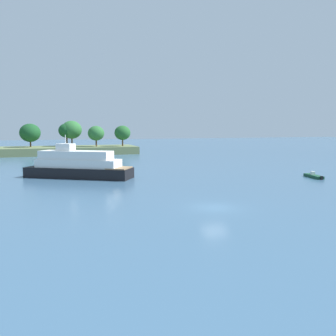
{
  "coord_description": "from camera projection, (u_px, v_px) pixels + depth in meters",
  "views": [
    {
      "loc": [
        -15.47,
        -30.88,
        7.9
      ],
      "look_at": [
        3.28,
        23.79,
        1.2
      ],
      "focal_mm": 37.89,
      "sensor_mm": 36.0,
      "label": 1
    }
  ],
  "objects": [
    {
      "name": "ground_plane",
      "position": [
        215.0,
        208.0,
        34.91
      ],
      "size": [
        400.0,
        400.0,
        0.0
      ],
      "primitive_type": "plane",
      "color": "#3D607F"
    },
    {
      "name": "treeline_island",
      "position": [
        25.0,
        144.0,
        100.35
      ],
      "size": [
        64.07,
        14.72,
        10.1
      ],
      "color": "#66754C",
      "rests_on": "ground"
    },
    {
      "name": "fishing_skiff",
      "position": [
        314.0,
        176.0,
        55.48
      ],
      "size": [
        1.98,
        4.58,
        0.95
      ],
      "color": "#19472D",
      "rests_on": "ground"
    },
    {
      "name": "white_riverboat",
      "position": [
        78.0,
        166.0,
        55.42
      ],
      "size": [
        16.58,
        12.6,
        6.71
      ],
      "color": "black",
      "rests_on": "ground"
    }
  ]
}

